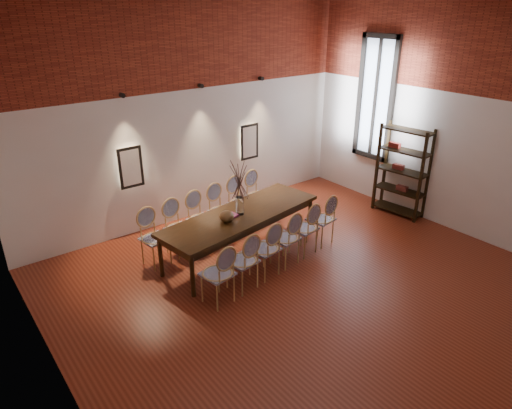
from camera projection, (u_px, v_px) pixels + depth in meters
floor at (318, 294)px, 6.76m from camera, size 7.00×7.00×0.02m
wall_back at (189, 116)px, 8.50m from camera, size 7.00×0.10×4.00m
wall_left at (40, 248)px, 3.96m from camera, size 0.10×7.00×4.00m
wall_right at (471, 124)px, 7.92m from camera, size 0.10×7.00×4.00m
brick_band_back at (187, 46)px, 7.94m from camera, size 7.00×0.02×1.50m
brick_band_left at (18, 103)px, 3.48m from camera, size 0.02×7.00×1.50m
brick_band_right at (483, 49)px, 7.37m from camera, size 0.02×7.00×1.50m
niche_left at (130, 167)px, 7.99m from camera, size 0.36×0.06×0.66m
niche_right at (249, 141)px, 9.44m from camera, size 0.36×0.06×0.66m
spot_fixture_left at (122, 95)px, 7.46m from camera, size 0.08×0.10×0.08m
spot_fixture_mid at (201, 86)px, 8.30m from camera, size 0.08×0.10×0.08m
spot_fixture_right at (261, 78)px, 9.08m from camera, size 0.08×0.10×0.08m
window_glass at (376, 99)px, 9.25m from camera, size 0.02×0.78×2.38m
window_frame at (375, 99)px, 9.24m from camera, size 0.08×0.90×2.50m
window_mullion at (375, 99)px, 9.24m from camera, size 0.06×0.06×2.40m
dining_table at (242, 233)px, 7.70m from camera, size 3.02×1.36×0.75m
chair_near_a at (217, 274)px, 6.38m from camera, size 0.50×0.50×0.94m
chair_near_b at (242, 261)px, 6.70m from camera, size 0.50×0.50×0.94m
chair_near_c at (264, 249)px, 7.02m from camera, size 0.50×0.50×0.94m
chair_near_d at (285, 238)px, 7.35m from camera, size 0.50×0.50×0.94m
chair_near_e at (303, 228)px, 7.67m from camera, size 0.50×0.50×0.94m
chair_near_f at (321, 219)px, 7.99m from camera, size 0.50×0.50×0.94m
chair_far_a at (155, 239)px, 7.33m from camera, size 0.50×0.50×0.94m
chair_far_b at (179, 229)px, 7.65m from camera, size 0.50×0.50×0.94m
chair_far_c at (202, 219)px, 7.97m from camera, size 0.50×0.50×0.94m
chair_far_d at (222, 211)px, 8.29m from camera, size 0.50×0.50×0.94m
chair_far_e at (241, 203)px, 8.61m from camera, size 0.50×0.50×0.94m
chair_far_f at (259, 196)px, 8.93m from camera, size 0.50×0.50×0.94m
vase at (240, 206)px, 7.46m from camera, size 0.14×0.14×0.30m
dried_branches at (239, 180)px, 7.28m from camera, size 0.50×0.50×0.70m
bowl at (227, 216)px, 7.23m from camera, size 0.24×0.24×0.18m
book at (230, 216)px, 7.41m from camera, size 0.28×0.22×0.03m
shelving_rack at (402, 171)px, 8.97m from camera, size 0.50×1.04×1.80m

